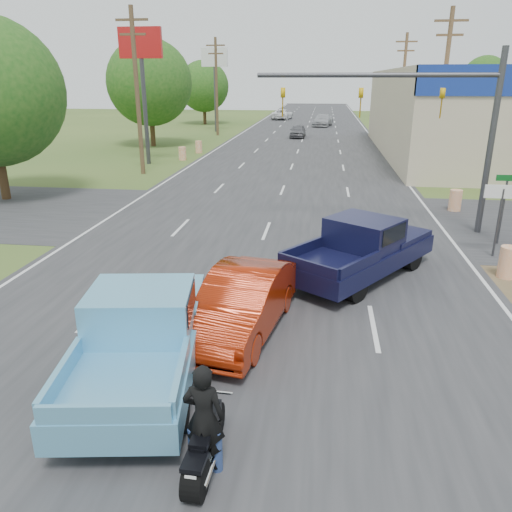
# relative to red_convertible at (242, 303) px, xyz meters

# --- Properties ---
(main_road) EXTENTS (15.00, 180.00, 0.02)m
(main_road) POSITION_rel_red_convertible_xyz_m (-0.38, 32.62, -0.76)
(main_road) COLOR #2D2D30
(main_road) RESTS_ON ground
(cross_road) EXTENTS (120.00, 10.00, 0.02)m
(cross_road) POSITION_rel_red_convertible_xyz_m (-0.38, 10.62, -0.76)
(cross_road) COLOR #2D2D30
(cross_road) RESTS_ON ground
(utility_pole_2) EXTENTS (2.00, 0.28, 10.00)m
(utility_pole_2) POSITION_rel_red_convertible_xyz_m (9.12, 23.62, 4.55)
(utility_pole_2) COLOR #4C3823
(utility_pole_2) RESTS_ON ground
(utility_pole_3) EXTENTS (2.00, 0.28, 10.00)m
(utility_pole_3) POSITION_rel_red_convertible_xyz_m (9.12, 41.62, 4.55)
(utility_pole_3) COLOR #4C3823
(utility_pole_3) RESTS_ON ground
(utility_pole_5) EXTENTS (2.00, 0.28, 10.00)m
(utility_pole_5) POSITION_rel_red_convertible_xyz_m (-9.88, 20.62, 4.55)
(utility_pole_5) COLOR #4C3823
(utility_pole_5) RESTS_ON ground
(utility_pole_6) EXTENTS (2.00, 0.28, 10.00)m
(utility_pole_6) POSITION_rel_red_convertible_xyz_m (-9.88, 44.62, 4.55)
(utility_pole_6) COLOR #4C3823
(utility_pole_6) RESTS_ON ground
(tree_1) EXTENTS (7.56, 7.56, 9.36)m
(tree_1) POSITION_rel_red_convertible_xyz_m (-13.88, 34.62, 4.80)
(tree_1) COLOR #422D19
(tree_1) RESTS_ON ground
(tree_2) EXTENTS (6.72, 6.72, 8.32)m
(tree_2) POSITION_rel_red_convertible_xyz_m (-14.58, 58.62, 4.18)
(tree_2) COLOR #422D19
(tree_2) RESTS_ON ground
(tree_5) EXTENTS (7.98, 7.98, 9.88)m
(tree_5) POSITION_rel_red_convertible_xyz_m (29.62, 87.62, 5.11)
(tree_5) COLOR #422D19
(tree_5) RESTS_ON ground
(tree_6) EXTENTS (8.82, 8.82, 10.92)m
(tree_6) POSITION_rel_red_convertible_xyz_m (-30.38, 87.62, 5.73)
(tree_6) COLOR #422D19
(tree_6) RESTS_ON ground
(barrel_0) EXTENTS (0.56, 0.56, 1.00)m
(barrel_0) POSITION_rel_red_convertible_xyz_m (7.62, 4.62, -0.27)
(barrel_0) COLOR orange
(barrel_0) RESTS_ON ground
(barrel_1) EXTENTS (0.56, 0.56, 1.00)m
(barrel_1) POSITION_rel_red_convertible_xyz_m (8.02, 13.12, -0.27)
(barrel_1) COLOR orange
(barrel_1) RESTS_ON ground
(barrel_2) EXTENTS (0.56, 0.56, 1.00)m
(barrel_2) POSITION_rel_red_convertible_xyz_m (-8.88, 26.62, -0.27)
(barrel_2) COLOR orange
(barrel_2) RESTS_ON ground
(barrel_3) EXTENTS (0.56, 0.56, 1.00)m
(barrel_3) POSITION_rel_red_convertible_xyz_m (-8.58, 30.62, -0.27)
(barrel_3) COLOR orange
(barrel_3) RESTS_ON ground
(pole_sign_left_near) EXTENTS (3.00, 0.35, 9.20)m
(pole_sign_left_near) POSITION_rel_red_convertible_xyz_m (-10.88, 24.62, 6.40)
(pole_sign_left_near) COLOR #3F3F44
(pole_sign_left_near) RESTS_ON ground
(pole_sign_left_far) EXTENTS (3.00, 0.35, 9.20)m
(pole_sign_left_far) POSITION_rel_red_convertible_xyz_m (-10.88, 48.62, 6.40)
(pole_sign_left_far) COLOR #3F3F44
(pole_sign_left_far) RESTS_ON ground
(lane_sign) EXTENTS (1.20, 0.08, 2.52)m
(lane_sign) POSITION_rel_red_convertible_xyz_m (7.82, 6.62, 1.13)
(lane_sign) COLOR #3F3F44
(lane_sign) RESTS_ON ground
(street_name_sign) EXTENTS (0.80, 0.08, 2.61)m
(street_name_sign) POSITION_rel_red_convertible_xyz_m (8.42, 8.12, 0.84)
(street_name_sign) COLOR #3F3F44
(street_name_sign) RESTS_ON ground
(signal_mast) EXTENTS (9.12, 0.40, 7.00)m
(signal_mast) POSITION_rel_red_convertible_xyz_m (5.44, 9.62, 4.03)
(signal_mast) COLOR #3F3F44
(signal_mast) RESTS_ON ground
(red_convertible) EXTENTS (2.42, 4.90, 1.54)m
(red_convertible) POSITION_rel_red_convertible_xyz_m (0.00, 0.00, 0.00)
(red_convertible) COLOR maroon
(red_convertible) RESTS_ON ground
(motorcycle) EXTENTS (0.61, 2.00, 1.01)m
(motorcycle) POSITION_rel_red_convertible_xyz_m (0.15, -4.64, -0.32)
(motorcycle) COLOR black
(motorcycle) RESTS_ON ground
(rider) EXTENTS (0.67, 0.45, 1.80)m
(rider) POSITION_rel_red_convertible_xyz_m (0.15, -4.60, 0.13)
(rider) COLOR black
(rider) RESTS_ON ground
(blue_pickup) EXTENTS (3.04, 6.00, 1.90)m
(blue_pickup) POSITION_rel_red_convertible_xyz_m (-1.74, -2.00, 0.19)
(blue_pickup) COLOR black
(blue_pickup) RESTS_ON ground
(navy_pickup) EXTENTS (5.01, 5.85, 1.87)m
(navy_pickup) POSITION_rel_red_convertible_xyz_m (3.14, 4.20, 0.17)
(navy_pickup) COLOR black
(navy_pickup) RESTS_ON ground
(distant_car_grey) EXTENTS (1.62, 3.96, 1.34)m
(distant_car_grey) POSITION_rel_red_convertible_xyz_m (-0.98, 43.49, -0.10)
(distant_car_grey) COLOR slate
(distant_car_grey) RESTS_ON ground
(distant_car_silver) EXTENTS (2.97, 5.59, 1.54)m
(distant_car_silver) POSITION_rel_red_convertible_xyz_m (1.53, 57.52, -0.00)
(distant_car_silver) COLOR #A8A9AD
(distant_car_silver) RESTS_ON ground
(distant_car_white) EXTENTS (3.22, 5.72, 1.51)m
(distant_car_white) POSITION_rel_red_convertible_xyz_m (-4.70, 68.45, -0.02)
(distant_car_white) COLOR white
(distant_car_white) RESTS_ON ground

